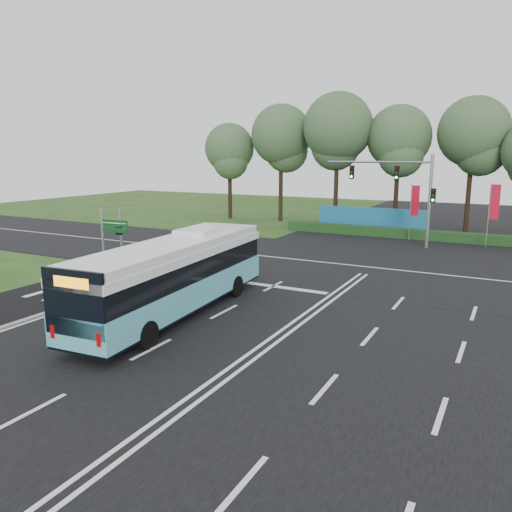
{
  "coord_description": "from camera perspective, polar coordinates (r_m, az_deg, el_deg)",
  "views": [
    {
      "loc": [
        7.97,
        -18.2,
        6.92
      ],
      "look_at": [
        -2.75,
        2.0,
        2.28
      ],
      "focal_mm": 35.0,
      "sensor_mm": 36.0,
      "label": 1
    }
  ],
  "objects": [
    {
      "name": "bike_path",
      "position": [
        26.41,
        -24.61,
        -4.73
      ],
      "size": [
        5.0,
        18.0,
        0.06
      ],
      "primitive_type": "cube",
      "color": "black",
      "rests_on": "ground"
    },
    {
      "name": "traffic_light_gantry",
      "position": [
        39.53,
        16.73,
        7.71
      ],
      "size": [
        8.41,
        0.28,
        7.0
      ],
      "color": "gray",
      "rests_on": "ground"
    },
    {
      "name": "kerb_strip",
      "position": [
        24.59,
        -21.17,
        -5.53
      ],
      "size": [
        0.25,
        18.0,
        0.12
      ],
      "primitive_type": "cube",
      "color": "gray",
      "rests_on": "ground"
    },
    {
      "name": "street_sign",
      "position": [
        27.04,
        -16.53,
        1.91
      ],
      "size": [
        1.65,
        0.26,
        4.24
      ],
      "rotation": [
        0.0,
        0.0,
        0.11
      ],
      "color": "gray",
      "rests_on": "ground"
    },
    {
      "name": "eucalyptus_row",
      "position": [
        49.04,
        20.7,
        12.51
      ],
      "size": [
        53.19,
        8.58,
        12.93
      ],
      "color": "black",
      "rests_on": "ground"
    },
    {
      "name": "city_bus",
      "position": [
        22.04,
        -9.12,
        -2.15
      ],
      "size": [
        3.54,
        12.52,
        3.55
      ],
      "rotation": [
        0.0,
        0.0,
        0.08
      ],
      "color": "#53AFC1",
      "rests_on": "ground"
    },
    {
      "name": "banner_flag_mid",
      "position": [
        42.66,
        17.6,
        5.68
      ],
      "size": [
        0.64,
        0.31,
        4.63
      ],
      "rotation": [
        0.0,
        0.0,
        0.4
      ],
      "color": "gray",
      "rests_on": "ground"
    },
    {
      "name": "ground",
      "position": [
        21.04,
        4.09,
        -7.77
      ],
      "size": [
        120.0,
        120.0,
        0.0
      ],
      "primitive_type": "plane",
      "color": "#1F4617",
      "rests_on": "ground"
    },
    {
      "name": "hedge",
      "position": [
        43.92,
        17.19,
        2.41
      ],
      "size": [
        22.0,
        1.2,
        0.8
      ],
      "primitive_type": "cube",
      "color": "#143917",
      "rests_on": "ground"
    },
    {
      "name": "blue_hoarding",
      "position": [
        47.12,
        13.05,
        4.07
      ],
      "size": [
        10.0,
        0.3,
        2.2
      ],
      "primitive_type": "cube",
      "color": "#1A658F",
      "rests_on": "ground"
    },
    {
      "name": "banner_flag_right",
      "position": [
        41.4,
        25.46,
        5.18
      ],
      "size": [
        0.73,
        0.08,
        4.91
      ],
      "rotation": [
        0.0,
        0.0,
        0.02
      ],
      "color": "gray",
      "rests_on": "ground"
    },
    {
      "name": "pedestrian_signal",
      "position": [
        29.5,
        -15.18,
        1.78
      ],
      "size": [
        0.36,
        0.44,
        3.96
      ],
      "rotation": [
        0.0,
        0.0,
        0.28
      ],
      "color": "gray",
      "rests_on": "ground"
    },
    {
      "name": "road_main",
      "position": [
        21.03,
        4.1,
        -7.72
      ],
      "size": [
        20.0,
        120.0,
        0.04
      ],
      "primitive_type": "cube",
      "color": "black",
      "rests_on": "ground"
    },
    {
      "name": "road_cross",
      "position": [
        31.98,
        12.85,
        -1.28
      ],
      "size": [
        120.0,
        14.0,
        0.05
      ],
      "primitive_type": "cube",
      "color": "black",
      "rests_on": "ground"
    }
  ]
}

